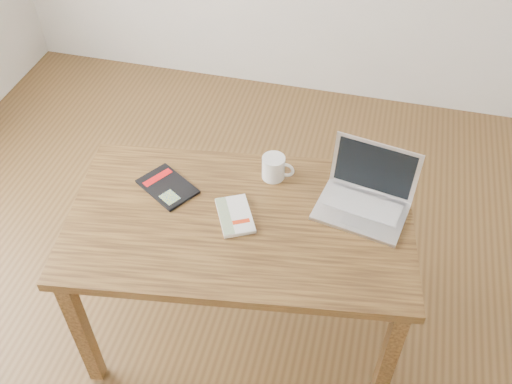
% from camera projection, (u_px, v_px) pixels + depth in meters
% --- Properties ---
extents(room, '(4.04, 4.04, 2.70)m').
position_uv_depth(room, '(175.00, 78.00, 1.84)').
color(room, '#52381C').
rests_on(room, ground).
extents(desk, '(1.45, 0.96, 0.75)m').
position_uv_depth(desk, '(240.00, 233.00, 2.29)').
color(desk, '#4E3317').
rests_on(desk, ground).
extents(white_guidebook, '(0.20, 0.24, 0.02)m').
position_uv_depth(white_guidebook, '(235.00, 216.00, 2.22)').
color(white_guidebook, silver).
rests_on(white_guidebook, desk).
extents(black_guidebook, '(0.28, 0.26, 0.01)m').
position_uv_depth(black_guidebook, '(167.00, 187.00, 2.34)').
color(black_guidebook, black).
rests_on(black_guidebook, desk).
extents(laptop, '(0.39, 0.33, 0.24)m').
position_uv_depth(laptop, '(366.00, 196.00, 2.24)').
color(laptop, silver).
rests_on(laptop, desk).
extents(coffee_mug, '(0.14, 0.10, 0.10)m').
position_uv_depth(coffee_mug, '(274.00, 167.00, 2.35)').
color(coffee_mug, white).
rests_on(coffee_mug, desk).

